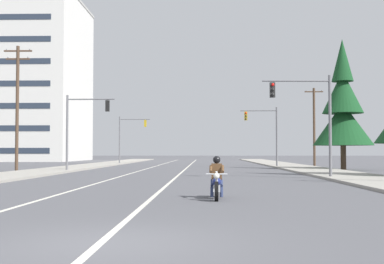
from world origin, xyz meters
TOP-DOWN VIEW (x-y plane):
  - ground_plane at (0.00, 0.00)m, footprint 400.00×400.00m
  - lane_stripe_center at (-0.10, 45.00)m, footprint 0.16×100.00m
  - lane_stripe_left at (-3.75, 45.00)m, footprint 0.16×100.00m
  - sidewalk_kerb_right at (10.85, 40.00)m, footprint 4.40×110.00m
  - sidewalk_kerb_left at (-10.85, 40.00)m, footprint 4.40×110.00m
  - motorcycle_with_rider at (2.14, 8.55)m, footprint 0.70×2.19m
  - traffic_signal_near_right at (8.07, 21.81)m, footprint 4.15×0.48m
  - traffic_signal_near_left at (-8.33, 32.22)m, footprint 3.96×0.37m
  - traffic_signal_mid_right at (8.06, 44.11)m, footprint 3.81×0.37m
  - traffic_signal_mid_left at (-8.34, 57.97)m, footprint 4.05×0.37m
  - utility_pole_left_near at (-13.43, 31.98)m, footprint 2.29×0.26m
  - utility_pole_right_far at (13.59, 47.15)m, footprint 2.00×0.26m
  - conifer_tree_right_verge_far at (13.97, 36.85)m, footprint 5.30×5.30m
  - apartment_building_far_left_block at (-33.18, 81.53)m, footprint 25.51×21.74m

SIDE VIEW (x-z plane):
  - ground_plane at x=0.00m, z-range 0.00..0.00m
  - lane_stripe_center at x=-0.10m, z-range 0.00..0.01m
  - lane_stripe_left at x=-3.75m, z-range 0.00..0.01m
  - sidewalk_kerb_right at x=10.85m, z-range 0.00..0.14m
  - sidewalk_kerb_left at x=-10.85m, z-range 0.00..0.14m
  - motorcycle_with_rider at x=2.14m, z-range -0.14..1.32m
  - traffic_signal_mid_right at x=8.06m, z-range 0.93..7.13m
  - traffic_signal_near_left at x=-8.33m, z-range 0.94..7.14m
  - traffic_signal_mid_left at x=-8.34m, z-range 0.94..7.14m
  - traffic_signal_near_right at x=8.07m, z-range 0.95..7.15m
  - utility_pole_right_far at x=13.59m, z-range 0.19..8.74m
  - conifer_tree_right_verge_far at x=13.97m, z-range -0.49..11.17m
  - utility_pole_left_near at x=-13.43m, z-range 0.37..10.54m
  - apartment_building_far_left_block at x=-33.18m, z-range 0.00..28.63m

